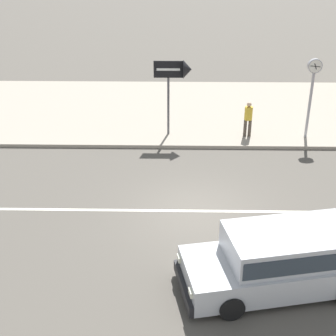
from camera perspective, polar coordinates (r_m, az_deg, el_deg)
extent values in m
plane|color=#544F47|center=(15.12, 3.40, -5.25)|extent=(160.00, 160.00, 0.00)
cube|color=silver|center=(15.12, 3.40, -5.24)|extent=(50.40, 0.14, 0.01)
cube|color=#9E9384|center=(24.26, 2.58, 7.18)|extent=(68.00, 10.00, 0.15)
cube|color=#B7BABF|center=(12.10, 13.12, -11.88)|extent=(4.89, 2.74, 0.70)
cube|color=#B7BABF|center=(11.81, 14.77, -8.96)|extent=(3.38, 2.26, 0.70)
cube|color=#28333D|center=(11.81, 14.77, -8.96)|extent=(3.27, 2.27, 0.45)
cube|color=black|center=(11.61, 1.89, -14.29)|extent=(0.48, 1.81, 0.28)
cube|color=white|center=(10.89, 2.82, -14.96)|extent=(0.13, 0.25, 0.14)
cube|color=white|center=(11.89, 1.39, -10.95)|extent=(0.13, 0.25, 0.14)
cylinder|color=black|center=(11.17, 7.74, -16.51)|extent=(0.63, 0.34, 0.60)
cylinder|color=black|center=(12.47, 5.27, -11.20)|extent=(0.63, 0.34, 0.60)
cylinder|color=black|center=(13.42, 17.29, -9.42)|extent=(0.63, 0.34, 0.60)
cylinder|color=#9E9EA3|center=(20.89, 16.86, 7.29)|extent=(0.12, 0.12, 2.81)
cylinder|color=#9E9EA3|center=(20.45, 17.47, 11.80)|extent=(0.58, 0.18, 0.58)
cylinder|color=white|center=(20.36, 17.54, 11.73)|extent=(0.51, 0.02, 0.51)
cylinder|color=white|center=(20.54, 17.40, 11.87)|extent=(0.51, 0.02, 0.51)
cube|color=black|center=(20.35, 17.55, 11.73)|extent=(0.13, 0.01, 0.25)
cube|color=black|center=(20.35, 17.55, 11.72)|extent=(0.42, 0.01, 0.06)
cylinder|color=#4C4C51|center=(20.36, 0.04, 7.53)|extent=(0.10, 0.10, 2.54)
cube|color=black|center=(19.87, 0.04, 11.94)|extent=(1.23, 0.06, 0.70)
cone|color=black|center=(19.88, 2.38, 11.92)|extent=(0.36, 0.77, 0.77)
cube|color=white|center=(19.84, 0.04, 11.92)|extent=(0.98, 0.01, 0.10)
cylinder|color=#4C4238|center=(20.66, 9.38, 4.85)|extent=(0.14, 0.14, 0.77)
cylinder|color=#4C4238|center=(20.69, 9.93, 4.83)|extent=(0.14, 0.14, 0.77)
cylinder|color=gold|center=(20.45, 9.79, 6.60)|extent=(0.34, 0.34, 0.58)
sphere|color=#D6AD89|center=(20.32, 9.87, 7.64)|extent=(0.21, 0.21, 0.21)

